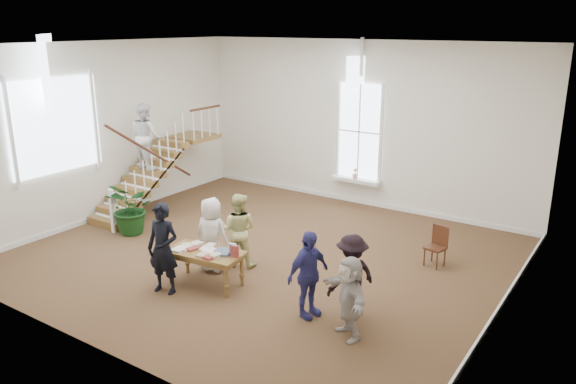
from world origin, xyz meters
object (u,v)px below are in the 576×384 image
Objects in this scene: elderly_woman at (212,235)px; person_yellow at (239,230)px; woman_cluster_a at (308,274)px; woman_cluster_b at (351,276)px; floor_plant at (132,208)px; woman_cluster_c at (349,297)px; library_table at (205,255)px; police_officer at (163,249)px; side_chair at (437,244)px.

person_yellow reaches higher than elderly_woman.
woman_cluster_b is (0.60, 0.45, -0.04)m from woman_cluster_a.
floor_plant is at bearing -17.11° from elderly_woman.
woman_cluster_a is 1.12× the size of woman_cluster_c.
police_officer reaches higher than library_table.
woman_cluster_b is (2.90, 0.52, 0.12)m from library_table.
library_table is 1.06× the size of woman_cluster_b.
elderly_woman is 4.71m from side_chair.
side_chair is at bearing 18.94° from floor_plant.
police_officer is 1.80m from person_yellow.
library_table is at bearing -145.48° from woman_cluster_c.
elderly_woman is 0.58m from person_yellow.
woman_cluster_b is at bearing 7.20° from police_officer.
side_chair is at bearing -165.96° from person_yellow.
library_table is at bearing 72.47° from person_yellow.
police_officer is at bearing 118.35° from woman_cluster_a.
woman_cluster_a reaches higher than elderly_woman.
police_officer reaches higher than woman_cluster_a.
police_officer is 1.13× the size of elderly_woman.
person_yellow reaches higher than side_chair.
elderly_woman is at bearing -9.55° from floor_plant.
library_table is 2.95m from woman_cluster_b.
person_yellow reaches higher than woman_cluster_a.
woman_cluster_a is (2.74, 0.72, -0.09)m from police_officer.
police_officer is 2.05× the size of side_chair.
person_yellow reaches higher than library_table.
library_table is 2.31m from woman_cluster_a.
woman_cluster_b is at bearing 171.06° from elderly_woman.
elderly_woman is at bearing 73.30° from police_officer.
woman_cluster_a is at bearing -29.65° from woman_cluster_b.
library_table is at bearing 105.45° from woman_cluster_a.
floor_plant is at bearing 136.57° from police_officer.
woman_cluster_b is (2.94, -0.58, -0.04)m from person_yellow.
elderly_woman is 3.62m from woman_cluster_c.
floor_plant is 7.13m from side_chair.
elderly_woman is at bearing -67.90° from woman_cluster_b.
woman_cluster_c is at bearing -3.97° from police_officer.
person_yellow is 3.00m from woman_cluster_b.
woman_cluster_c is (3.20, -0.13, 0.08)m from library_table.
woman_cluster_b is (3.34, 1.17, -0.13)m from police_officer.
woman_cluster_b is 1.73× the size of side_chair.
person_yellow is at bearing -128.52° from elderly_woman.
woman_cluster_b is at bearing -88.08° from side_chair.
woman_cluster_c is (0.30, -0.65, -0.05)m from woman_cluster_b.
police_officer reaches higher than elderly_woman.
person_yellow is 1.00× the size of woman_cluster_a.
floor_plant reaches higher than side_chair.
person_yellow is at bearing -134.13° from side_chair.
library_table is 0.71m from elderly_woman.
police_officer reaches higher than woman_cluster_b.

